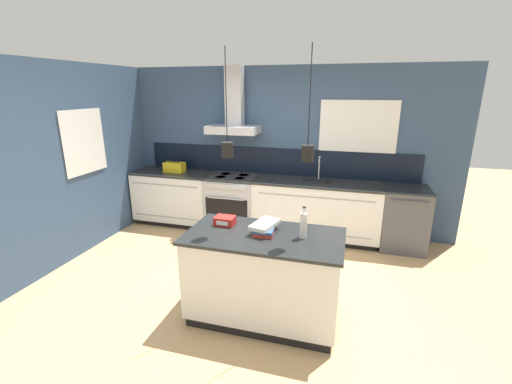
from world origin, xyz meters
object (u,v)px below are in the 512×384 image
object	(u,v)px
red_supply_box	(225,221)
yellow_toolbox	(174,167)
oven_range	(233,203)
bottle_on_island	(303,225)
dishwasher	(404,218)
book_stack	(265,227)

from	to	relation	value
red_supply_box	yellow_toolbox	size ratio (longest dim) A/B	0.59
oven_range	red_supply_box	xyz separation A→B (m)	(0.62, -1.96, 0.50)
red_supply_box	bottle_on_island	bearing A→B (deg)	-7.25
bottle_on_island	yellow_toolbox	size ratio (longest dim) A/B	0.91
bottle_on_island	red_supply_box	xyz separation A→B (m)	(-0.82, 0.10, -0.09)
dishwasher	red_supply_box	bearing A→B (deg)	-135.49
oven_range	book_stack	size ratio (longest dim) A/B	2.45
red_supply_box	yellow_toolbox	xyz separation A→B (m)	(-1.65, 1.97, 0.04)
book_stack	red_supply_box	world-z (taller)	book_stack
dishwasher	bottle_on_island	distance (m)	2.46
dishwasher	bottle_on_island	size ratio (longest dim) A/B	2.95
oven_range	book_stack	xyz separation A→B (m)	(1.06, -2.04, 0.50)
dishwasher	bottle_on_island	bearing A→B (deg)	-119.66
oven_range	yellow_toolbox	xyz separation A→B (m)	(-1.03, 0.00, 0.54)
book_stack	yellow_toolbox	distance (m)	2.93
oven_range	dishwasher	size ratio (longest dim) A/B	1.00
book_stack	red_supply_box	xyz separation A→B (m)	(-0.44, 0.08, -0.01)
oven_range	dishwasher	world-z (taller)	same
book_stack	yellow_toolbox	world-z (taller)	yellow_toolbox
oven_range	dishwasher	xyz separation A→B (m)	(2.62, 0.00, 0.00)
oven_range	red_supply_box	size ratio (longest dim) A/B	4.50
book_stack	red_supply_box	distance (m)	0.45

